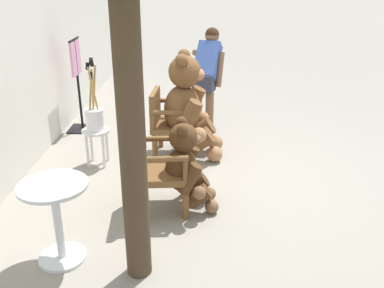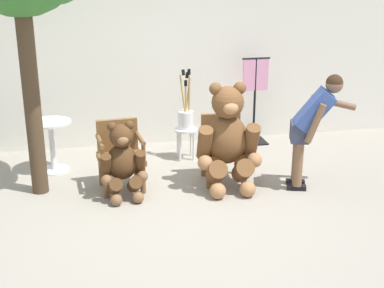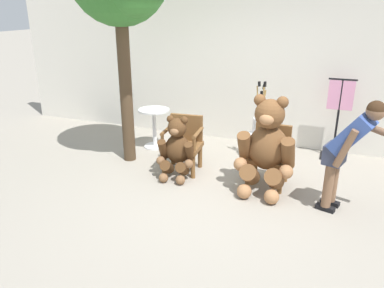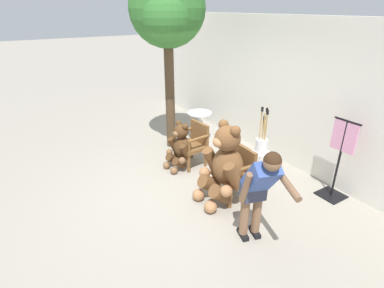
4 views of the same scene
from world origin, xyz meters
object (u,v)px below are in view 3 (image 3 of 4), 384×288
at_px(wooden_chair_right, 269,153).
at_px(round_side_table, 154,124).
at_px(teddy_bear_large, 267,146).
at_px(white_stool, 258,139).
at_px(clothing_display_stand, 338,117).
at_px(wooden_chair_left, 184,142).
at_px(person_visitor, 348,146).
at_px(teddy_bear_small, 177,148).
at_px(brush_bucket, 260,122).

xyz_separation_m(wooden_chair_right, round_side_table, (-2.22, 0.73, -0.01)).
bearing_deg(teddy_bear_large, round_side_table, 155.93).
bearing_deg(teddy_bear_large, white_stool, 106.25).
relative_size(white_stool, clothing_display_stand, 0.34).
relative_size(wooden_chair_left, person_visitor, 0.58).
bearing_deg(clothing_display_stand, white_stool, -156.43).
bearing_deg(wooden_chair_left, wooden_chair_right, 0.01).
relative_size(teddy_bear_large, person_visitor, 0.92).
height_order(wooden_chair_right, teddy_bear_small, teddy_bear_small).
height_order(teddy_bear_large, teddy_bear_small, teddy_bear_large).
height_order(teddy_bear_large, person_visitor, person_visitor).
height_order(teddy_bear_large, brush_bucket, teddy_bear_large).
relative_size(teddy_bear_large, brush_bucket, 1.55).
distance_m(teddy_bear_large, clothing_display_stand, 1.87).
bearing_deg(round_side_table, white_stool, 4.07).
bearing_deg(teddy_bear_large, brush_bucket, 106.17).
bearing_deg(person_visitor, wooden_chair_left, 168.17).
relative_size(teddy_bear_small, person_visitor, 0.64).
relative_size(wooden_chair_right, round_side_table, 1.19).
bearing_deg(white_stool, person_visitor, -45.48).
distance_m(teddy_bear_large, teddy_bear_small, 1.34).
bearing_deg(brush_bucket, round_side_table, -175.95).
relative_size(brush_bucket, round_side_table, 1.22).
xyz_separation_m(teddy_bear_large, round_side_table, (-2.21, 0.99, -0.22)).
distance_m(brush_bucket, clothing_display_stand, 1.31).
xyz_separation_m(brush_bucket, clothing_display_stand, (1.20, 0.53, 0.07)).
bearing_deg(wooden_chair_right, person_visitor, -26.12).
xyz_separation_m(teddy_bear_large, white_stool, (-0.33, 1.12, -0.31)).
relative_size(round_side_table, clothing_display_stand, 0.53).
relative_size(teddy_bear_large, teddy_bear_small, 1.43).
xyz_separation_m(wooden_chair_left, person_visitor, (2.34, -0.49, 0.43)).
xyz_separation_m(wooden_chair_left, wooden_chair_right, (1.34, 0.00, 0.00)).
distance_m(teddy_bear_small, white_stool, 1.53).
relative_size(wooden_chair_right, clothing_display_stand, 0.63).
bearing_deg(teddy_bear_small, white_stool, 49.25).
bearing_deg(round_side_table, teddy_bear_large, -24.07).
distance_m(wooden_chair_right, person_visitor, 1.19).
xyz_separation_m(brush_bucket, round_side_table, (-1.88, -0.13, -0.20)).
distance_m(wooden_chair_left, clothing_display_stand, 2.63).
bearing_deg(teddy_bear_small, clothing_display_stand, 37.40).
distance_m(person_visitor, round_side_table, 3.47).
xyz_separation_m(person_visitor, clothing_display_stand, (-0.13, 1.88, -0.17)).
xyz_separation_m(wooden_chair_right, person_visitor, (1.00, -0.49, 0.43)).
bearing_deg(teddy_bear_small, wooden_chair_left, 91.93).
relative_size(teddy_bear_small, brush_bucket, 1.09).
height_order(wooden_chair_left, person_visitor, person_visitor).
distance_m(wooden_chair_right, round_side_table, 2.33).
distance_m(teddy_bear_small, person_visitor, 2.38).
height_order(wooden_chair_right, brush_bucket, brush_bucket).
bearing_deg(wooden_chair_left, teddy_bear_large, -10.79).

